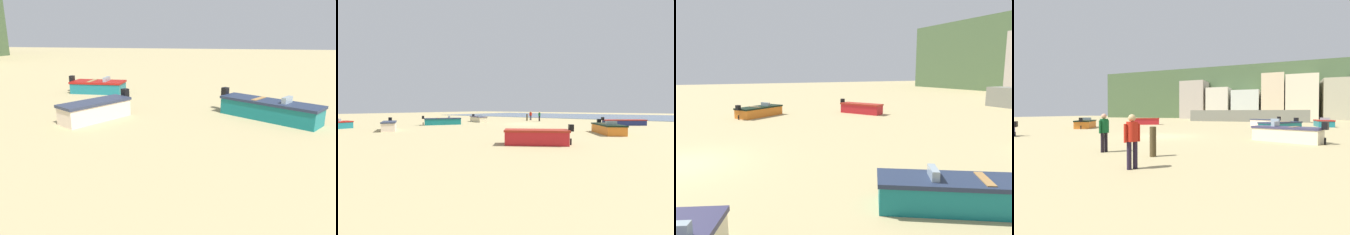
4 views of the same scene
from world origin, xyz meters
TOP-DOWN VIEW (x-y plane):
  - ground_plane at (0.00, 0.00)m, footprint 160.00×160.00m
  - headland_hill at (0.00, 66.00)m, footprint 90.00×32.00m
  - harbor_pier at (1.90, 30.00)m, footprint 20.50×2.40m
  - townhouse_far_left at (-13.76, 46.98)m, footprint 6.49×5.96m
  - townhouse_left at (-7.04, 47.26)m, footprint 5.60×6.52m
  - townhouse_centre_left at (-0.26, 46.89)m, footprint 6.48×5.77m
  - townhouse_centre at (5.96, 46.69)m, footprint 4.91×5.38m
  - townhouse_centre_right at (11.97, 47.48)m, footprint 6.63×6.95m
  - townhouse_right at (19.01, 47.38)m, footprint 5.55×6.75m
  - boat_orange_0 at (-11.78, 5.25)m, footprint 3.41×4.21m
  - boat_teal_1 at (12.40, 17.51)m, footprint 1.84×3.76m
  - boat_teal_2 at (7.73, 7.04)m, footprint 3.56×4.57m
  - boat_cream_4 at (8.02, -0.07)m, footprint 3.99×2.63m
  - boat_cream_5 at (6.01, 14.77)m, footprint 3.50×2.70m
  - boat_red_6 at (-9.43, 13.75)m, footprint 3.91×2.99m
  - mooring_post_near_water at (3.23, -7.08)m, footprint 0.25×0.25m
  - beach_walker_foreground at (0.81, -6.93)m, footprint 0.37×0.54m
  - beach_walker_distant at (3.64, -9.10)m, footprint 0.46×0.51m

SIDE VIEW (x-z plane):
  - ground_plane at x=0.00m, z-range 0.00..0.00m
  - boat_teal_1 at x=12.40m, z-range -0.14..0.96m
  - boat_orange_0 at x=-11.78m, z-range -0.14..1.00m
  - boat_cream_4 at x=8.02m, z-range -0.14..1.03m
  - boat_teal_2 at x=7.73m, z-range -0.15..1.05m
  - boat_cream_5 at x=6.01m, z-range -0.15..1.06m
  - boat_red_6 at x=-9.43m, z-range -0.15..1.07m
  - mooring_post_near_water at x=3.23m, z-range 0.00..1.13m
  - beach_walker_foreground at x=0.81m, z-range 0.14..1.76m
  - beach_walker_distant at x=3.64m, z-range 0.14..1.76m
  - harbor_pier at x=1.90m, z-range 0.00..2.07m
  - townhouse_centre_left at x=-0.26m, z-range 0.00..7.04m
  - townhouse_left at x=-7.04m, z-range 0.00..7.88m
  - townhouse_right at x=19.01m, z-range 0.00..8.98m
  - townhouse_far_left at x=-13.76m, z-range 0.00..9.89m
  - townhouse_centre_right at x=11.97m, z-range 0.00..10.15m
  - townhouse_centre at x=5.96m, z-range 0.00..10.72m
  - headland_hill at x=0.00m, z-range 0.00..14.14m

